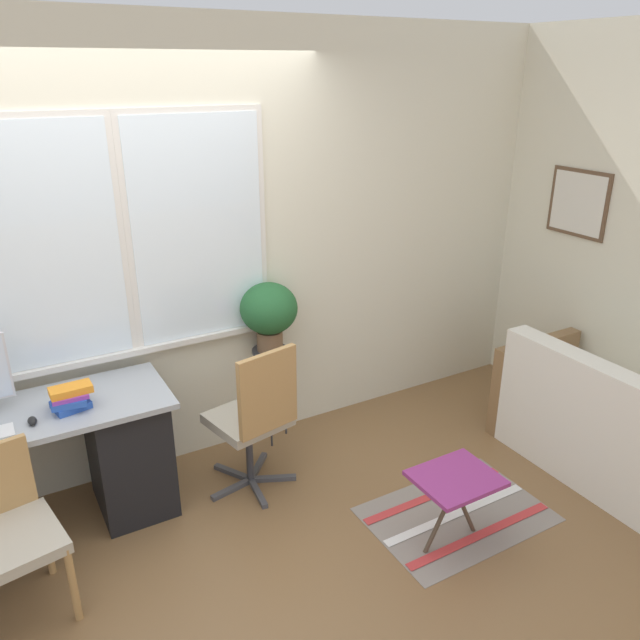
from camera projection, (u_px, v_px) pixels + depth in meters
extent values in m
plane|color=brown|center=(180.00, 521.00, 3.57)|extent=(14.00, 14.00, 0.00)
cube|color=beige|center=(124.00, 265.00, 3.59)|extent=(9.00, 0.06, 2.70)
cube|color=silver|center=(43.00, 249.00, 3.31)|extent=(0.86, 0.02, 1.39)
cube|color=white|center=(43.00, 250.00, 3.30)|extent=(0.79, 0.01, 1.32)
cube|color=silver|center=(199.00, 230.00, 3.70)|extent=(0.86, 0.02, 1.39)
cube|color=white|center=(199.00, 230.00, 3.69)|extent=(0.79, 0.01, 1.32)
cube|color=silver|center=(138.00, 349.00, 3.76)|extent=(1.78, 0.11, 0.04)
cube|color=beige|center=(576.00, 227.00, 4.45)|extent=(0.06, 9.00, 2.70)
cube|color=brown|center=(578.00, 203.00, 4.35)|extent=(0.02, 0.48, 0.46)
cube|color=silver|center=(578.00, 203.00, 4.35)|extent=(0.01, 0.43, 0.41)
cube|color=black|center=(129.00, 451.00, 3.58)|extent=(0.40, 0.50, 0.72)
ellipsoid|color=black|center=(32.00, 421.00, 3.11)|extent=(0.04, 0.07, 0.04)
cube|color=#2851B2|center=(71.00, 405.00, 3.26)|extent=(0.20, 0.18, 0.04)
cube|color=#2851B2|center=(69.00, 400.00, 3.23)|extent=(0.19, 0.18, 0.04)
cube|color=purple|center=(69.00, 394.00, 3.23)|extent=(0.19, 0.16, 0.02)
cube|color=orange|center=(71.00, 390.00, 3.21)|extent=(0.21, 0.11, 0.04)
cylinder|color=#B2844C|center=(73.00, 584.00, 2.86)|extent=(0.04, 0.04, 0.42)
cylinder|color=#B2844C|center=(46.00, 540.00, 3.13)|extent=(0.04, 0.04, 0.42)
cube|color=#B2A893|center=(9.00, 544.00, 2.80)|extent=(0.50, 0.48, 0.06)
cube|color=#47474C|center=(232.00, 489.00, 3.81)|extent=(0.29, 0.09, 0.03)
cube|color=#47474C|center=(258.00, 493.00, 3.78)|extent=(0.07, 0.29, 0.03)
cube|color=#47474C|center=(274.00, 478.00, 3.91)|extent=(0.27, 0.15, 0.03)
cube|color=#47474C|center=(258.00, 467.00, 4.03)|extent=(0.22, 0.23, 0.03)
cube|color=#47474C|center=(233.00, 473.00, 3.96)|extent=(0.17, 0.26, 0.03)
cylinder|color=#333338|center=(249.00, 451.00, 3.82)|extent=(0.04, 0.04, 0.39)
cube|color=#B2A893|center=(248.00, 419.00, 3.73)|extent=(0.49, 0.47, 0.06)
cube|color=#B2844C|center=(268.00, 392.00, 3.48)|extent=(0.39, 0.11, 0.48)
cube|color=white|center=(613.00, 439.00, 3.95)|extent=(0.75, 1.25, 0.44)
cube|color=white|center=(592.00, 393.00, 3.66)|extent=(0.16, 1.25, 0.38)
cube|color=olive|center=(534.00, 381.00, 4.45)|extent=(0.75, 0.09, 0.65)
cylinder|color=#333338|center=(270.00, 351.00, 4.12)|extent=(0.24, 0.24, 0.02)
cylinder|color=#333338|center=(285.00, 392.00, 4.29)|extent=(0.01, 0.01, 0.66)
cylinder|color=#333338|center=(259.00, 392.00, 4.29)|extent=(0.01, 0.01, 0.66)
cylinder|color=#333338|center=(271.00, 404.00, 4.15)|extent=(0.01, 0.01, 0.66)
cylinder|color=brown|center=(270.00, 340.00, 4.09)|extent=(0.17, 0.17, 0.13)
ellipsoid|color=#235B2D|center=(269.00, 308.00, 4.01)|extent=(0.37, 0.37, 0.33)
cube|color=gray|center=(457.00, 514.00, 3.61)|extent=(1.02, 0.70, 0.01)
cube|color=#C63838|center=(481.00, 534.00, 3.45)|extent=(1.00, 0.06, 0.00)
cube|color=white|center=(457.00, 514.00, 3.61)|extent=(1.00, 0.06, 0.00)
cube|color=#C63838|center=(435.00, 495.00, 3.77)|extent=(1.00, 0.06, 0.00)
cube|color=#93337A|center=(456.00, 478.00, 3.26)|extent=(0.43, 0.36, 0.02)
cylinder|color=#4C3D2D|center=(442.00, 516.00, 3.30)|extent=(0.22, 0.02, 0.41)
cylinder|color=#4C3D2D|center=(463.00, 507.00, 3.37)|extent=(0.22, 0.02, 0.41)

